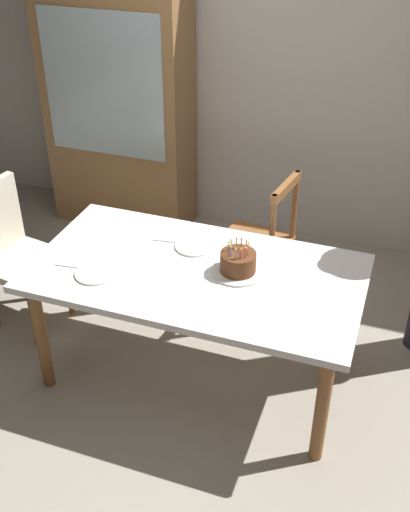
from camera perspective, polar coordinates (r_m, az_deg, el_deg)
The scene contains 11 objects.
ground at distance 3.75m, azimuth -0.73°, elevation -10.67°, with size 6.40×6.40×0.00m, color #9E9384.
back_wall at distance 4.67m, azimuth 7.33°, elevation 16.79°, with size 6.40×0.10×2.60m, color beige.
dining_table at distance 3.33m, azimuth -0.81°, elevation -2.49°, with size 1.76×0.94×0.74m.
birthday_cake at distance 3.24m, azimuth 3.06°, elevation -0.71°, with size 0.28×0.28×0.19m.
plate_near_celebrant at distance 3.30m, azimuth -10.04°, elevation -1.57°, with size 0.22×0.22×0.01m, color white.
plate_far_side at distance 3.47m, azimuth -0.98°, elevation 0.93°, with size 0.22×0.22×0.01m, color white.
fork_near_celebrant at distance 3.38m, azimuth -12.29°, elevation -0.93°, with size 0.18×0.02×0.01m, color silver.
fork_far_side at distance 3.53m, azimuth -3.39°, elevation 1.39°, with size 0.18×0.02×0.01m, color silver.
chair_spindle_back at distance 4.03m, azimuth 4.81°, elevation 1.01°, with size 0.50×0.50×0.95m.
chair_upholstered at distance 4.03m, azimuth -17.35°, elevation 0.68°, with size 0.51×0.51×0.95m.
china_cabinet at distance 4.90m, azimuth -7.92°, elevation 13.28°, with size 1.10×0.45×1.90m.
Camera 1 is at (0.95, -2.53, 2.60)m, focal length 43.36 mm.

